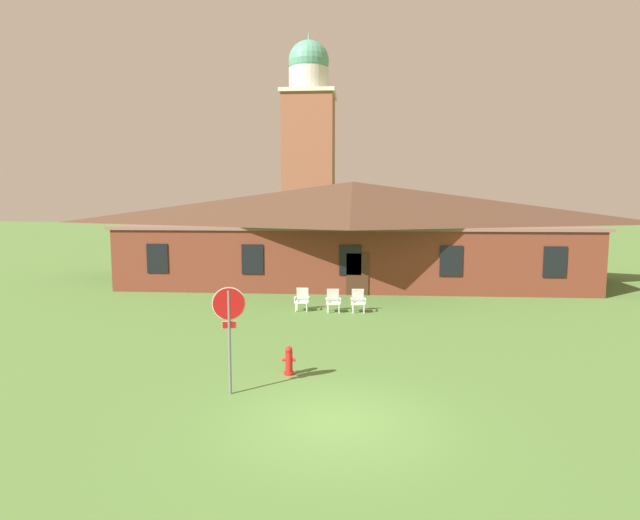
{
  "coord_description": "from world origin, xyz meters",
  "views": [
    {
      "loc": [
        0.51,
        -10.75,
        4.72
      ],
      "look_at": [
        -1.04,
        9.08,
        2.44
      ],
      "focal_mm": 29.49,
      "sensor_mm": 36.0,
      "label": 1
    }
  ],
  "objects_px": {
    "stop_sign": "(229,319)",
    "fire_hydrant": "(289,361)",
    "lawn_chair_near_door": "(333,300)",
    "lawn_chair_left_end": "(358,300)",
    "lawn_chair_by_porch": "(302,299)"
  },
  "relations": [
    {
      "from": "stop_sign",
      "to": "fire_hydrant",
      "type": "relative_size",
      "value": 3.35
    },
    {
      "from": "lawn_chair_by_porch",
      "to": "fire_hydrant",
      "type": "height_order",
      "value": "lawn_chair_by_porch"
    },
    {
      "from": "lawn_chair_left_end",
      "to": "stop_sign",
      "type": "bearing_deg",
      "value": -107.33
    },
    {
      "from": "lawn_chair_left_end",
      "to": "lawn_chair_near_door",
      "type": "bearing_deg",
      "value": -177.29
    },
    {
      "from": "stop_sign",
      "to": "lawn_chair_by_porch",
      "type": "relative_size",
      "value": 2.77
    },
    {
      "from": "stop_sign",
      "to": "lawn_chair_near_door",
      "type": "xyz_separation_m",
      "value": [
        2.0,
        9.73,
        -1.38
      ]
    },
    {
      "from": "lawn_chair_near_door",
      "to": "fire_hydrant",
      "type": "height_order",
      "value": "lawn_chair_near_door"
    },
    {
      "from": "lawn_chair_by_porch",
      "to": "lawn_chair_left_end",
      "type": "height_order",
      "value": "same"
    },
    {
      "from": "lawn_chair_near_door",
      "to": "stop_sign",
      "type": "bearing_deg",
      "value": -101.59
    },
    {
      "from": "lawn_chair_by_porch",
      "to": "fire_hydrant",
      "type": "relative_size",
      "value": 1.21
    },
    {
      "from": "stop_sign",
      "to": "lawn_chair_left_end",
      "type": "bearing_deg",
      "value": 72.67
    },
    {
      "from": "lawn_chair_by_porch",
      "to": "lawn_chair_near_door",
      "type": "relative_size",
      "value": 1.0
    },
    {
      "from": "lawn_chair_left_end",
      "to": "fire_hydrant",
      "type": "xyz_separation_m",
      "value": [
        -1.82,
        -8.25,
        -0.12
      ]
    },
    {
      "from": "lawn_chair_near_door",
      "to": "lawn_chair_by_porch",
      "type": "bearing_deg",
      "value": 172.59
    },
    {
      "from": "lawn_chair_left_end",
      "to": "lawn_chair_by_porch",
      "type": "bearing_deg",
      "value": 177.03
    }
  ]
}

